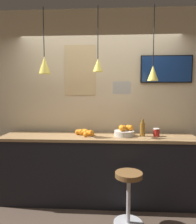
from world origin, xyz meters
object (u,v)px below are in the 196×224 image
(fruit_bowl, at_px, (125,132))
(juice_bottle, at_px, (142,129))
(bar_stool, at_px, (129,190))
(spread_jar, at_px, (156,132))
(mounted_tv, at_px, (166,69))

(fruit_bowl, height_order, juice_bottle, juice_bottle)
(bar_stool, relative_size, spread_jar, 5.71)
(juice_bottle, distance_m, mounted_tv, 1.01)
(fruit_bowl, relative_size, spread_jar, 2.55)
(spread_jar, bearing_deg, bar_stool, -127.12)
(mounted_tv, bearing_deg, bar_stool, -125.35)
(juice_bottle, bearing_deg, spread_jar, 0.00)
(fruit_bowl, xyz_separation_m, spread_jar, (0.46, 0.00, -0.00))
(fruit_bowl, relative_size, mounted_tv, 0.38)
(juice_bottle, bearing_deg, bar_stool, -112.31)
(spread_jar, xyz_separation_m, mounted_tv, (0.19, 0.30, 0.93))
(juice_bottle, xyz_separation_m, mounted_tv, (0.39, 0.30, 0.88))
(fruit_bowl, xyz_separation_m, juice_bottle, (0.26, 0.00, 0.04))
(fruit_bowl, relative_size, juice_bottle, 1.20)
(bar_stool, distance_m, spread_jar, 0.94)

